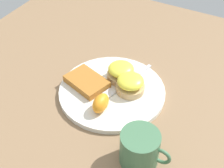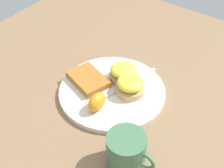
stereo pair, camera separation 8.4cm
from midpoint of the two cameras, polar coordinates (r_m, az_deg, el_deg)
The scene contains 8 objects.
ground_plane at distance 0.86m, azimuth 2.78°, elevation -1.79°, with size 1.10×1.10×0.00m, color #846647.
plate at distance 0.86m, azimuth 2.80°, elevation -1.46°, with size 0.29×0.29×0.01m, color silver.
sandwich_benedict_left at distance 0.83m, azimuth 6.22°, elevation -0.45°, with size 0.08×0.08×0.05m.
sandwich_benedict_right at distance 0.87m, azimuth 4.62°, elevation 2.02°, with size 0.08×0.08×0.05m.
hashbrown_patty at distance 0.87m, azimuth -1.64°, elevation 0.71°, with size 0.11×0.08×0.02m, color #A96827.
orange_wedge at distance 0.79m, azimuth 0.27°, elevation -3.43°, with size 0.06×0.04×0.04m, color orange.
fork at distance 0.87m, azimuth 5.23°, elevation -0.16°, with size 0.07×0.19×0.00m.
cup at distance 0.69m, azimuth 6.23°, elevation -12.25°, with size 0.12×0.09×0.08m.
Camera 2 is at (0.37, -0.50, 0.60)m, focal length 50.00 mm.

